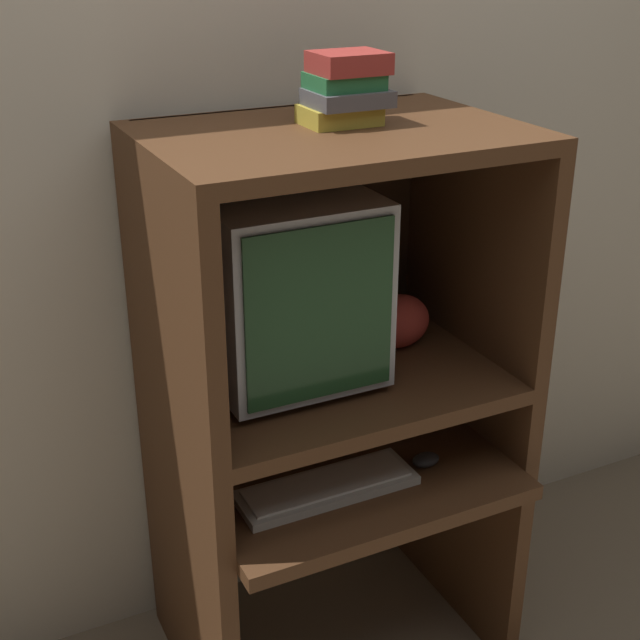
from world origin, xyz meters
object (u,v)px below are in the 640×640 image
at_px(snack_bag, 398,321).
at_px(crt_monitor, 279,282).
at_px(mouse, 426,460).
at_px(book_stack, 345,89).
at_px(keyboard, 327,487).

bearing_deg(snack_bag, crt_monitor, 179.80).
bearing_deg(mouse, book_stack, 122.49).
relative_size(crt_monitor, keyboard, 1.05).
distance_m(crt_monitor, snack_bag, 0.35).
height_order(keyboard, book_stack, book_stack).
bearing_deg(mouse, snack_bag, 79.88).
xyz_separation_m(crt_monitor, book_stack, (0.15, -0.02, 0.41)).
relative_size(keyboard, book_stack, 2.37).
relative_size(keyboard, mouse, 6.03).
bearing_deg(keyboard, book_stack, 54.48).
bearing_deg(book_stack, snack_bag, 5.27).
bearing_deg(keyboard, mouse, -1.66).
xyz_separation_m(crt_monitor, mouse, (0.28, -0.21, -0.42)).
height_order(crt_monitor, snack_bag, crt_monitor).
height_order(crt_monitor, mouse, crt_monitor).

